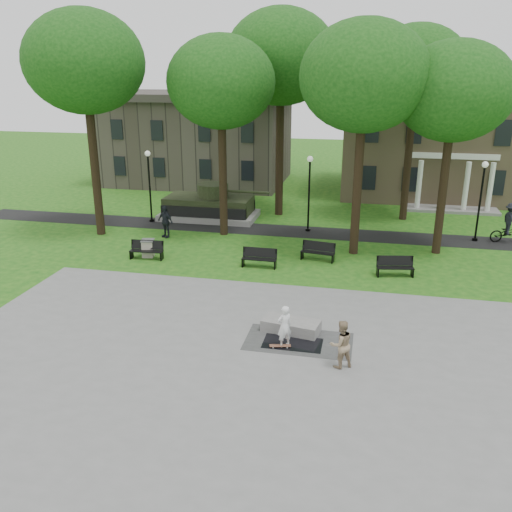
{
  "coord_description": "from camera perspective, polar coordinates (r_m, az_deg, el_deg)",
  "views": [
    {
      "loc": [
        4.13,
        -20.55,
        9.7
      ],
      "look_at": [
        -0.86,
        2.9,
        1.4
      ],
      "focal_mm": 38.0,
      "sensor_mm": 36.0,
      "label": 1
    }
  ],
  "objects": [
    {
      "name": "tree_2",
      "position": [
        29.06,
        11.32,
        17.99
      ],
      "size": [
        6.6,
        6.6,
        12.16
      ],
      "color": "black",
      "rests_on": "ground"
    },
    {
      "name": "building_right",
      "position": [
        47.23,
        19.47,
        11.52
      ],
      "size": [
        17.0,
        12.0,
        8.6
      ],
      "color": "#9E8460",
      "rests_on": "ground"
    },
    {
      "name": "park_bench_2",
      "position": [
        29.06,
        6.52,
        0.56
      ],
      "size": [
        1.85,
        0.82,
        1.0
      ],
      "rotation": [
        0.0,
        0.0,
        -0.17
      ],
      "color": "black",
      "rests_on": "ground"
    },
    {
      "name": "ground",
      "position": [
        23.1,
        0.59,
        -5.74
      ],
      "size": [
        120.0,
        120.0,
        0.0
      ],
      "primitive_type": "plane",
      "color": "#165012",
      "rests_on": "ground"
    },
    {
      "name": "tree_1",
      "position": [
        32.24,
        -3.7,
        17.73
      ],
      "size": [
        6.2,
        6.2,
        11.63
      ],
      "color": "black",
      "rests_on": "ground"
    },
    {
      "name": "tree_5",
      "position": [
        37.13,
        16.52,
        18.31
      ],
      "size": [
        6.4,
        6.4,
        12.44
      ],
      "color": "black",
      "rests_on": "ground"
    },
    {
      "name": "tree_3",
      "position": [
        30.32,
        20.13,
        15.91
      ],
      "size": [
        6.0,
        6.0,
        11.19
      ],
      "color": "black",
      "rests_on": "ground"
    },
    {
      "name": "tree_0",
      "position": [
        33.67,
        -17.59,
        18.82
      ],
      "size": [
        6.8,
        6.8,
        12.97
      ],
      "color": "black",
      "rests_on": "ground"
    },
    {
      "name": "park_bench_3",
      "position": [
        27.54,
        14.46,
        -1.01
      ],
      "size": [
        1.85,
        0.84,
        1.0
      ],
      "rotation": [
        0.0,
        0.0,
        0.18
      ],
      "color": "black",
      "rests_on": "ground"
    },
    {
      "name": "tree_4",
      "position": [
        37.07,
        2.64,
        20.14
      ],
      "size": [
        7.2,
        7.2,
        13.5
      ],
      "color": "black",
      "rests_on": "ground"
    },
    {
      "name": "cyclist",
      "position": [
        35.1,
        25.1,
        2.85
      ],
      "size": [
        2.31,
        1.38,
        2.36
      ],
      "rotation": [
        0.0,
        0.0,
        1.84
      ],
      "color": "black",
      "rests_on": "ground"
    },
    {
      "name": "skateboarder",
      "position": [
        19.92,
        3.01,
        -7.39
      ],
      "size": [
        0.7,
        0.67,
        1.61
      ],
      "primitive_type": "imported",
      "rotation": [
        0.0,
        0.0,
        3.82
      ],
      "color": "white",
      "rests_on": "plaza"
    },
    {
      "name": "skateboard",
      "position": [
        20.18,
        2.55,
        -9.48
      ],
      "size": [
        0.8,
        0.37,
        0.07
      ],
      "primitive_type": "cube",
      "rotation": [
        0.0,
        0.0,
        0.23
      ],
      "color": "brown",
      "rests_on": "plaza"
    },
    {
      "name": "trash_bin",
      "position": [
        30.01,
        -11.3,
        0.83
      ],
      "size": [
        0.78,
        0.78,
        0.96
      ],
      "rotation": [
        0.0,
        0.0,
        0.21
      ],
      "color": "#ACA38D",
      "rests_on": "ground"
    },
    {
      "name": "lamp_left",
      "position": [
        36.42,
        -11.17,
        7.8
      ],
      "size": [
        0.36,
        0.36,
        4.73
      ],
      "color": "black",
      "rests_on": "ground"
    },
    {
      "name": "pedestrian_walker",
      "position": [
        33.22,
        -9.53,
        3.59
      ],
      "size": [
        1.24,
        0.89,
        1.95
      ],
      "primitive_type": "imported",
      "rotation": [
        0.0,
        0.0,
        -0.41
      ],
      "color": "black",
      "rests_on": "ground"
    },
    {
      "name": "lamp_right",
      "position": [
        34.17,
        22.6,
        5.96
      ],
      "size": [
        0.36,
        0.36,
        4.73
      ],
      "color": "black",
      "rests_on": "ground"
    },
    {
      "name": "plaza",
      "position": [
        18.79,
        -2.51,
        -11.99
      ],
      "size": [
        22.0,
        16.0,
        0.02
      ],
      "primitive_type": "cube",
      "color": "gray",
      "rests_on": "ground"
    },
    {
      "name": "puddle",
      "position": [
        20.49,
        3.87,
        -9.15
      ],
      "size": [
        2.2,
        1.2,
        0.0
      ],
      "primitive_type": "cube",
      "color": "black",
      "rests_on": "plaza"
    },
    {
      "name": "concrete_block",
      "position": [
        21.29,
        3.71,
        -7.32
      ],
      "size": [
        2.34,
        1.36,
        0.45
      ],
      "primitive_type": "cube",
      "rotation": [
        0.0,
        0.0,
        -0.17
      ],
      "color": "gray",
      "rests_on": "plaza"
    },
    {
      "name": "park_bench_0",
      "position": [
        29.68,
        -11.41,
        0.69
      ],
      "size": [
        1.82,
        0.62,
        1.0
      ],
      "rotation": [
        0.0,
        0.0,
        0.05
      ],
      "color": "black",
      "rests_on": "ground"
    },
    {
      "name": "park_bench_1",
      "position": [
        27.87,
        0.36,
        -0.13
      ],
      "size": [
        1.8,
        0.54,
        1.0
      ],
      "rotation": [
        0.0,
        0.0,
        -0.01
      ],
      "color": "black",
      "rests_on": "ground"
    },
    {
      "name": "building_left",
      "position": [
        49.8,
        -5.91,
        11.96
      ],
      "size": [
        15.0,
        10.0,
        7.2
      ],
      "primitive_type": "cube",
      "color": "#4C443D",
      "rests_on": "ground"
    },
    {
      "name": "friend_watching",
      "position": [
        18.8,
        8.94,
        -9.15
      ],
      "size": [
        1.05,
        0.99,
        1.72
      ],
      "primitive_type": "imported",
      "rotation": [
        0.0,
        0.0,
        3.67
      ],
      "color": "#9C8565",
      "rests_on": "plaza"
    },
    {
      "name": "lamp_mid",
      "position": [
        33.77,
        5.62,
        7.2
      ],
      "size": [
        0.36,
        0.36,
        4.73
      ],
      "color": "black",
      "rests_on": "ground"
    },
    {
      "name": "footpath",
      "position": [
        34.22,
        4.58,
        2.57
      ],
      "size": [
        44.0,
        2.6,
        0.01
      ],
      "primitive_type": "cube",
      "color": "black",
      "rests_on": "ground"
    },
    {
      "name": "tank_monument",
      "position": [
        37.21,
        -4.91,
        5.27
      ],
      "size": [
        7.45,
        3.4,
        2.4
      ],
      "color": "gray",
      "rests_on": "ground"
    }
  ]
}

